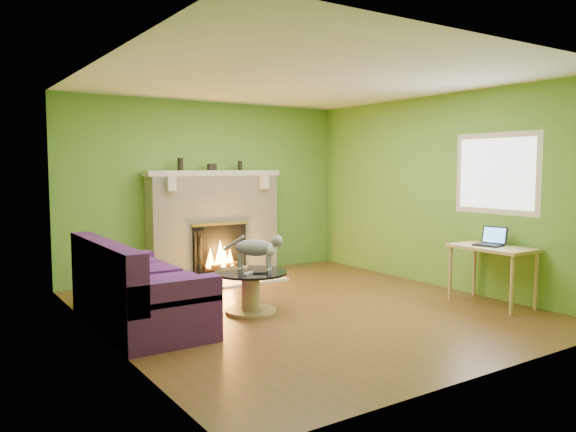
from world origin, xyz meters
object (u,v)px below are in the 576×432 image
coffee_table (251,289)px  cat (255,252)px  sofa (134,292)px  desk (493,253)px

coffee_table → cat: size_ratio=1.22×
sofa → coffee_table: 1.28m
cat → coffee_table: bearing=168.6°
coffee_table → cat: cat is taller
desk → coffee_table: bearing=153.3°
sofa → desk: size_ratio=2.10×
coffee_table → desk: 2.87m
coffee_table → cat: (0.08, 0.05, 0.41)m
desk → cat: bearing=151.6°
cat → sofa: bearing=129.9°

